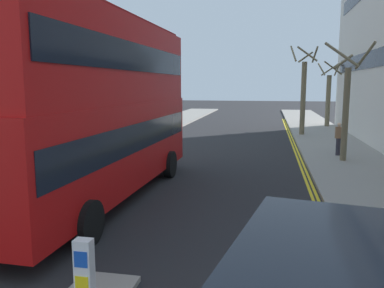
{
  "coord_description": "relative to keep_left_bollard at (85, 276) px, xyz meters",
  "views": [
    {
      "loc": [
        2.78,
        -0.58,
        3.59
      ],
      "look_at": [
        0.5,
        11.0,
        1.8
      ],
      "focal_mm": 36.47,
      "sensor_mm": 36.0,
      "label": 1
    }
  ],
  "objects": [
    {
      "name": "kerb_line_inner",
      "position": [
        4.24,
        9.25,
        -0.6
      ],
      "size": [
        0.1,
        56.0,
        0.01
      ],
      "primitive_type": "cube",
      "color": "yellow",
      "rests_on": "ground"
    },
    {
      "name": "street_tree_far",
      "position": [
        7.64,
        29.12,
        2.01
      ],
      "size": [
        1.9,
        1.85,
        5.38
      ],
      "color": "#6B6047",
      "rests_on": "sidewalk_right"
    },
    {
      "name": "street_tree_distant",
      "position": [
        5.1,
        22.96,
        2.44
      ],
      "size": [
        1.79,
        1.73,
        6.18
      ],
      "color": "#6B6047",
      "rests_on": "sidewalk_right"
    },
    {
      "name": "sidewalk_right",
      "position": [
        6.5,
        11.25,
        -0.54
      ],
      "size": [
        4.0,
        80.0,
        0.14
      ],
      "primitive_type": "cube",
      "color": "gray",
      "rests_on": "ground"
    },
    {
      "name": "double_decker_bus_away",
      "position": [
        -2.29,
        5.85,
        2.42
      ],
      "size": [
        3.0,
        10.86,
        5.64
      ],
      "color": "#B20F0F",
      "rests_on": "ground"
    },
    {
      "name": "pedestrian_far",
      "position": [
        6.2,
        14.76,
        0.38
      ],
      "size": [
        0.34,
        0.22,
        1.62
      ],
      "color": "#2D2D38",
      "rests_on": "sidewalk_right"
    },
    {
      "name": "sidewalk_left",
      "position": [
        -6.5,
        11.25,
        -0.54
      ],
      "size": [
        4.0,
        80.0,
        0.14
      ],
      "primitive_type": "cube",
      "color": "gray",
      "rests_on": "ground"
    },
    {
      "name": "street_tree_mid",
      "position": [
        6.23,
        13.38,
        2.07
      ],
      "size": [
        2.13,
        2.12,
        5.33
      ],
      "color": "#6B6047",
      "rests_on": "sidewalk_right"
    },
    {
      "name": "kerb_line_outer",
      "position": [
        4.4,
        9.25,
        -0.6
      ],
      "size": [
        0.1,
        56.0,
        0.01
      ],
      "primitive_type": "cube",
      "color": "yellow",
      "rests_on": "ground"
    },
    {
      "name": "keep_left_bollard",
      "position": [
        0.0,
        0.0,
        0.0
      ],
      "size": [
        0.36,
        0.28,
        1.11
      ],
      "color": "silver",
      "rests_on": "traffic_island"
    }
  ]
}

